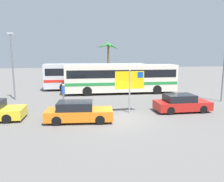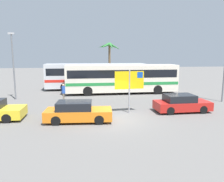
{
  "view_description": "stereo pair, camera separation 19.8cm",
  "coord_description": "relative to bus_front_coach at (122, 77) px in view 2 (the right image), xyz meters",
  "views": [
    {
      "loc": [
        -2.13,
        -14.03,
        4.3
      ],
      "look_at": [
        0.43,
        3.83,
        1.3
      ],
      "focal_mm": 35.27,
      "sensor_mm": 36.0,
      "label": 1
    },
    {
      "loc": [
        -1.93,
        -14.06,
        4.3
      ],
      "look_at": [
        0.43,
        3.83,
        1.3
      ],
      "focal_mm": 35.27,
      "sensor_mm": 36.0,
      "label": 2
    }
  ],
  "objects": [
    {
      "name": "ferry_sign",
      "position": [
        -0.85,
        -8.36,
        0.54
      ],
      "size": [
        2.2,
        0.25,
        3.2
      ],
      "rotation": [
        0.0,
        0.0,
        0.08
      ],
      "color": "gray",
      "rests_on": "ground"
    },
    {
      "name": "lamp_post_right_side",
      "position": [
        -10.77,
        -2.08,
        1.69
      ],
      "size": [
        0.56,
        0.2,
        6.31
      ],
      "color": "slate",
      "rests_on": "ground"
    },
    {
      "name": "bus_rear_coach",
      "position": [
        -2.64,
        3.39,
        0.0
      ],
      "size": [
        12.26,
        2.61,
        3.17
      ],
      "color": "silver",
      "rests_on": "ground"
    },
    {
      "name": "car_red",
      "position": [
        3.11,
        -8.57,
        -1.15
      ],
      "size": [
        4.12,
        1.83,
        1.32
      ],
      "rotation": [
        0.0,
        0.0,
        0.01
      ],
      "color": "red",
      "rests_on": "ground"
    },
    {
      "name": "car_orange",
      "position": [
        -4.65,
        -10.06,
        -1.15
      ],
      "size": [
        4.37,
        1.99,
        1.32
      ],
      "rotation": [
        0.0,
        0.0,
        -0.07
      ],
      "color": "orange",
      "rests_on": "ground"
    },
    {
      "name": "pedestrian_near_sign",
      "position": [
        -6.05,
        -3.94,
        -0.79
      ],
      "size": [
        0.32,
        0.32,
        1.69
      ],
      "rotation": [
        0.0,
        0.0,
        3.07
      ],
      "color": "#706656",
      "rests_on": "ground"
    },
    {
      "name": "bus_front_coach",
      "position": [
        0.0,
        0.0,
        0.0
      ],
      "size": [
        12.26,
        2.61,
        3.17
      ],
      "color": "silver",
      "rests_on": "ground"
    },
    {
      "name": "ground",
      "position": [
        -2.31,
        -9.98,
        -1.78
      ],
      "size": [
        120.0,
        120.0,
        0.0
      ],
      "primitive_type": "plane",
      "color": "#605E5B"
    },
    {
      "name": "palm_tree_seaside",
      "position": [
        -0.34,
        8.84,
        3.04
      ],
      "size": [
        3.47,
        3.44,
        6.06
      ],
      "color": "brown",
      "rests_on": "ground"
    }
  ]
}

